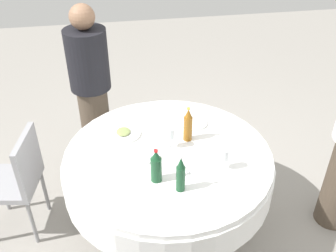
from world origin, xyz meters
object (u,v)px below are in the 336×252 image
(bottle_dark_green_south, at_px, (181,175))
(plate_mid, at_px, (123,133))
(bottle_amber_east, at_px, (188,125))
(person_inner, at_px, (92,92))
(plate_left, at_px, (193,123))
(wine_glass_rear, at_px, (170,134))
(chair_outer, at_px, (19,176))
(dining_table, at_px, (168,169))
(bottle_dark_green_inner, at_px, (156,166))
(wine_glass_near, at_px, (224,155))

(bottle_dark_green_south, xyz_separation_m, plate_mid, (0.65, 0.30, -0.11))
(bottle_amber_east, bearing_deg, bottle_dark_green_south, 162.71)
(bottle_amber_east, distance_m, person_inner, 0.99)
(plate_left, relative_size, person_inner, 0.14)
(bottle_dark_green_south, bearing_deg, wine_glass_rear, -1.91)
(chair_outer, bearing_deg, bottle_dark_green_south, -107.15)
(wine_glass_rear, xyz_separation_m, person_inner, (0.79, 0.54, -0.04))
(plate_mid, height_order, person_inner, person_inner)
(dining_table, height_order, chair_outer, chair_outer)
(bottle_dark_green_south, distance_m, wine_glass_rear, 0.43)
(plate_left, bearing_deg, bottle_dark_green_inner, 147.56)
(bottle_dark_green_south, distance_m, wine_glass_near, 0.35)
(bottle_dark_green_inner, xyz_separation_m, plate_left, (0.59, -0.38, -0.10))
(bottle_dark_green_inner, distance_m, plate_mid, 0.57)
(bottle_dark_green_south, relative_size, plate_left, 1.17)
(bottle_dark_green_inner, height_order, wine_glass_near, bottle_dark_green_inner)
(bottle_dark_green_inner, xyz_separation_m, bottle_amber_east, (0.40, -0.29, 0.01))
(person_inner, bearing_deg, bottle_dark_green_south, -97.87)
(bottle_amber_east, distance_m, wine_glass_near, 0.40)
(bottle_dark_green_inner, relative_size, chair_outer, 0.28)
(dining_table, bearing_deg, wine_glass_rear, -23.39)
(person_inner, bearing_deg, wine_glass_rear, -86.69)
(bottle_dark_green_south, bearing_deg, bottle_amber_east, -17.29)
(plate_mid, height_order, plate_left, plate_mid)
(dining_table, bearing_deg, chair_outer, 79.87)
(bottle_amber_east, bearing_deg, plate_left, -23.20)
(bottle_amber_east, xyz_separation_m, person_inner, (0.71, 0.68, -0.05))
(dining_table, xyz_separation_m, plate_left, (0.33, -0.25, 0.15))
(dining_table, relative_size, bottle_dark_green_inner, 6.17)
(dining_table, xyz_separation_m, bottle_dark_green_inner, (-0.26, 0.12, 0.26))
(plate_mid, bearing_deg, chair_outer, 96.12)
(plate_mid, bearing_deg, wine_glass_rear, -124.33)
(wine_glass_near, distance_m, person_inner, 1.37)
(bottle_dark_green_south, bearing_deg, chair_outer, 62.72)
(bottle_dark_green_south, height_order, plate_left, bottle_dark_green_south)
(person_inner, bearing_deg, chair_outer, -162.30)
(chair_outer, bearing_deg, wine_glass_rear, -86.63)
(wine_glass_rear, relative_size, plate_left, 0.73)
(plate_left, xyz_separation_m, person_inner, (0.52, 0.77, 0.07))
(dining_table, xyz_separation_m, bottle_amber_east, (0.14, -0.17, 0.27))
(wine_glass_rear, bearing_deg, bottle_dark_green_inner, 155.25)
(bottle_amber_east, relative_size, chair_outer, 0.31)
(plate_left, bearing_deg, bottle_amber_east, 156.80)
(plate_mid, relative_size, chair_outer, 0.30)
(wine_glass_rear, bearing_deg, chair_outer, 83.24)
(plate_mid, bearing_deg, person_inner, 21.35)
(wine_glass_rear, relative_size, person_inner, 0.11)
(dining_table, relative_size, bottle_amber_east, 5.51)
(bottle_dark_green_inner, height_order, plate_left, bottle_dark_green_inner)
(dining_table, xyz_separation_m, person_inner, (0.85, 0.51, 0.22))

